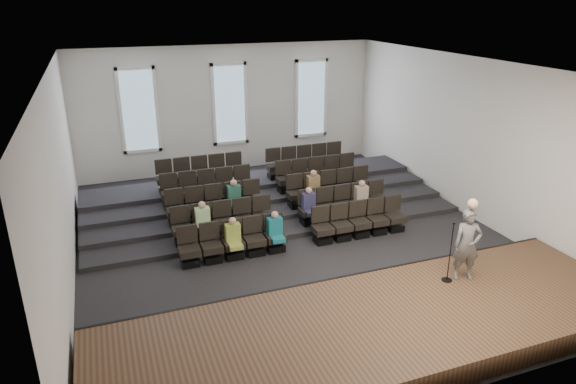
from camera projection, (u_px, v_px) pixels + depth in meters
name	position (u px, v px, depth m)	size (l,w,h in m)	color
ground	(292.00, 238.00, 15.21)	(14.00, 14.00, 0.00)	black
ceiling	(292.00, 65.00, 13.42)	(12.00, 14.00, 0.02)	white
wall_back	(230.00, 109.00, 20.46)	(12.00, 0.04, 5.00)	silver
wall_front	(449.00, 278.00, 8.18)	(12.00, 0.04, 5.00)	silver
wall_left	(59.00, 183.00, 12.35)	(0.04, 14.00, 5.00)	silver
wall_right	(469.00, 138.00, 16.29)	(0.04, 14.00, 5.00)	silver
stage	(379.00, 328.00, 10.66)	(11.80, 3.60, 0.50)	#503922
stage_lip	(342.00, 286.00, 12.21)	(11.80, 0.06, 0.52)	black
risers	(260.00, 195.00, 17.92)	(11.80, 4.80, 0.60)	black
seating_rows	(275.00, 199.00, 16.32)	(6.80, 4.70, 1.67)	black
windows	(230.00, 104.00, 20.33)	(8.44, 0.10, 3.24)	white
audience	(278.00, 208.00, 15.22)	(5.45, 2.64, 1.10)	#9AA642
speaker	(467.00, 245.00, 11.78)	(0.63, 0.41, 1.73)	#5B5957
mic_stand	(449.00, 263.00, 11.81)	(0.25, 0.25, 1.49)	black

